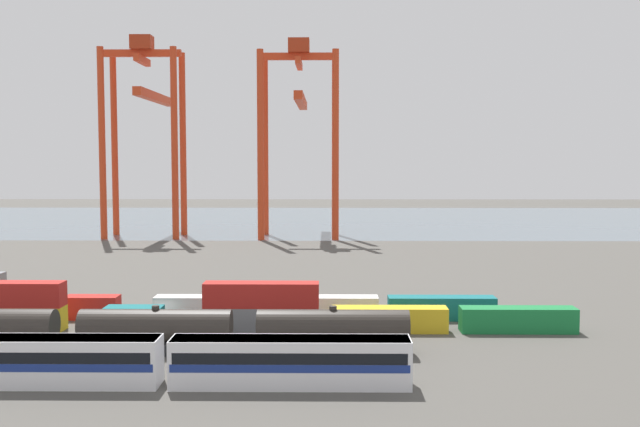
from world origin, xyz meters
The scene contains 17 objects.
ground_plane centered at (0.00, 40.00, 0.00)m, with size 420.00×420.00×0.00m, color #4C4944.
harbour_water centered at (0.00, 136.93, 0.00)m, with size 400.00×110.00×0.01m, color slate.
passenger_train centered at (-4.61, -21.32, 2.14)m, with size 59.19×3.14×3.90m.
freight_tank_row centered at (2.31, -11.58, 2.15)m, with size 47.23×3.04×4.50m.
shipping_container_1 centered at (-15.60, -2.85, 1.30)m, with size 12.10×2.44×2.60m, color gold.
shipping_container_2 centered at (-15.60, -2.85, 3.90)m, with size 12.10×2.44×2.60m, color #AD211C.
shipping_container_3 centered at (-2.11, -2.85, 1.30)m, with size 6.04×2.44×2.60m, color #146066.
shipping_container_4 centered at (11.38, -2.85, 1.30)m, with size 12.10×2.44×2.60m, color slate.
shipping_container_5 centered at (11.38, -2.85, 3.90)m, with size 12.10×2.44×2.60m, color #AD211C.
shipping_container_6 centered at (24.87, -2.85, 1.30)m, with size 12.10×2.44×2.60m, color gold.
shipping_container_7 centered at (38.37, -2.85, 1.30)m, with size 12.10×2.44×2.60m, color #197538.
shipping_container_12 centered at (-8.48, 3.04, 1.30)m, with size 6.04×2.44×2.60m, color #AD211C.
shipping_container_13 centered at (4.77, 3.04, 1.30)m, with size 12.10×2.44×2.60m, color silver.
shipping_container_14 centered at (18.03, 3.04, 1.30)m, with size 12.10×2.44×2.60m, color silver.
shipping_container_15 centered at (31.28, 3.04, 1.30)m, with size 12.10×2.44×2.60m, color #146066.
gantry_crane_west centered at (-24.40, 92.35, 28.14)m, with size 17.98×35.62×46.43m.
gantry_crane_central centered at (11.66, 92.38, 27.73)m, with size 18.34×36.90×45.65m.
Camera 1 is at (18.41, -77.82, 18.10)m, focal length 40.55 mm.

